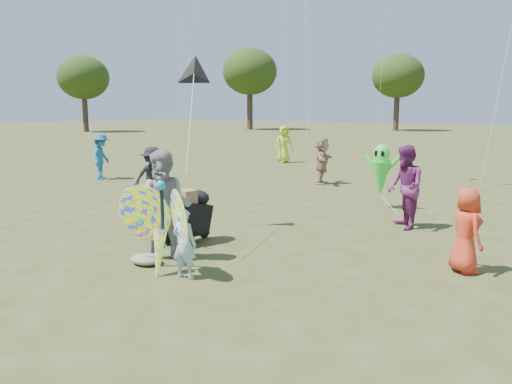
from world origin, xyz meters
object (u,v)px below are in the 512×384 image
Objects in this scene: crowd_b at (153,178)px; butterfly_kite at (161,227)px; adult_man at (166,207)px; child_girl at (184,244)px; crowd_i at (101,156)px; alien_kite at (381,173)px; crowd_g at (284,144)px; crowd_d at (322,161)px; crowd_a at (466,230)px; jogging_stroller at (191,213)px; crowd_e at (405,187)px.

crowd_b is 5.55m from butterfly_kite.
crowd_b is (-3.65, 3.31, -0.16)m from adult_man.
child_girl is 0.57× the size of adult_man.
alien_kite reaches higher than crowd_i.
crowd_g is 1.04× the size of alien_kite.
crowd_a is at bearing -156.91° from crowd_d.
crowd_i is 0.99× the size of alien_kite.
crowd_g is 15.07m from jogging_stroller.
crowd_e is 1.69× the size of jogging_stroller.
crowd_d is at bearing 114.66° from jogging_stroller.
crowd_d is at bearing -84.25° from child_girl.
crowd_a is at bearing -101.11° from crowd_g.
alien_kite is at bearing -103.64° from child_girl.
crowd_d is at bearing -92.59° from crowd_i.
crowd_a is 0.78× the size of crowd_g.
adult_man is 6.82m from alien_kite.
jogging_stroller is (8.78, -4.99, -0.25)m from crowd_i.
adult_man reaches higher than crowd_e.
crowd_a is 0.81× the size of alien_kite.
butterfly_kite is 7.26m from alien_kite.
child_girl is at bearing -95.04° from alien_kite.
jogging_stroller is (-4.97, -1.11, -0.09)m from crowd_a.
alien_kite is at bearing -115.52° from crowd_i.
crowd_d reaches higher than butterfly_kite.
alien_kite is at bearing -98.38° from crowd_g.
crowd_i is (-2.80, -8.84, -0.04)m from crowd_g.
crowd_d is (-1.77, 9.75, -0.15)m from adult_man.
adult_man is 5.49m from crowd_e.
crowd_g is at bearing -0.75° from crowd_a.
adult_man is 1.05× the size of crowd_e.
adult_man is 16.36m from crowd_g.
adult_man is at bearing -101.09° from crowd_b.
crowd_d reaches higher than jogging_stroller.
crowd_g is (-7.30, 15.52, 0.34)m from child_girl.
crowd_b is 6.30m from crowd_i.
alien_kite is (1.48, 6.66, -0.02)m from adult_man.
crowd_b is 1.00× the size of crowd_d.
crowd_e is (2.72, 4.77, -0.05)m from adult_man.
crowd_g is 1.05× the size of crowd_i.
crowd_d is 0.88× the size of crowd_e.
alien_kite is at bearing -6.71° from crowd_a.
butterfly_kite is at bearing -152.88° from crowd_i.
child_girl is 1.01× the size of jogging_stroller.
alien_kite is at bearing -150.59° from crowd_d.
jogging_stroller is at bearing 61.13° from crowd_a.
adult_man is 1.09× the size of crowd_g.
crowd_d is 10.48m from butterfly_kite.
adult_man is 9.91m from crowd_d.
alien_kite is (5.12, 3.35, 0.14)m from crowd_b.
butterfly_kite is 1.00× the size of alien_kite.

